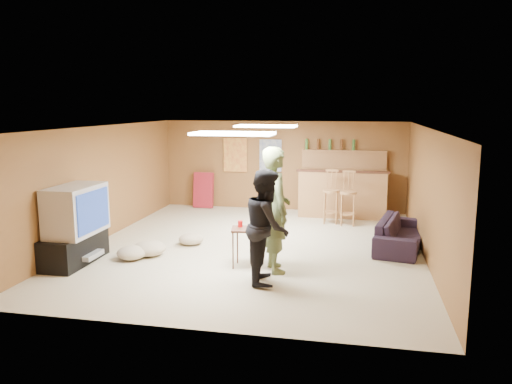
% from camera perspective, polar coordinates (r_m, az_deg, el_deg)
% --- Properties ---
extents(ground, '(7.00, 7.00, 0.00)m').
position_cam_1_polar(ground, '(9.26, -0.25, -6.32)').
color(ground, '#BBAE8E').
rests_on(ground, ground).
extents(ceiling, '(6.00, 7.00, 0.02)m').
position_cam_1_polar(ceiling, '(8.90, -0.26, 7.42)').
color(ceiling, silver).
rests_on(ceiling, ground).
extents(wall_back, '(6.00, 0.02, 2.20)m').
position_cam_1_polar(wall_back, '(12.42, 3.06, 3.02)').
color(wall_back, brown).
rests_on(wall_back, ground).
extents(wall_front, '(6.00, 0.02, 2.20)m').
position_cam_1_polar(wall_front, '(5.71, -7.50, -5.28)').
color(wall_front, brown).
rests_on(wall_front, ground).
extents(wall_left, '(0.02, 7.00, 2.20)m').
position_cam_1_polar(wall_left, '(10.06, -17.24, 0.96)').
color(wall_left, brown).
rests_on(wall_left, ground).
extents(wall_right, '(0.02, 7.00, 2.20)m').
position_cam_1_polar(wall_right, '(8.90, 19.00, -0.25)').
color(wall_right, brown).
rests_on(wall_right, ground).
extents(tv_stand, '(0.55, 1.30, 0.50)m').
position_cam_1_polar(tv_stand, '(8.83, -20.03, -6.06)').
color(tv_stand, black).
rests_on(tv_stand, ground).
extents(dvd_box, '(0.35, 0.50, 0.08)m').
position_cam_1_polar(dvd_box, '(8.74, -18.75, -6.82)').
color(dvd_box, '#B2B2B7').
rests_on(dvd_box, tv_stand).
extents(tv_body, '(0.60, 1.10, 0.80)m').
position_cam_1_polar(tv_body, '(8.64, -19.88, -1.95)').
color(tv_body, '#B2B2B7').
rests_on(tv_body, tv_stand).
extents(tv_screen, '(0.02, 0.95, 0.65)m').
position_cam_1_polar(tv_screen, '(8.48, -18.09, -2.06)').
color(tv_screen, navy).
rests_on(tv_screen, tv_body).
extents(bar_counter, '(2.00, 0.60, 1.10)m').
position_cam_1_polar(bar_counter, '(11.83, 9.84, -0.15)').
color(bar_counter, '#976437').
rests_on(bar_counter, ground).
extents(bar_lip, '(2.10, 0.12, 0.05)m').
position_cam_1_polar(bar_lip, '(11.50, 9.88, 2.33)').
color(bar_lip, '#3A1D12').
rests_on(bar_lip, bar_counter).
extents(bar_shelf, '(2.00, 0.18, 0.05)m').
position_cam_1_polar(bar_shelf, '(12.15, 10.04, 4.63)').
color(bar_shelf, '#976437').
rests_on(bar_shelf, bar_backing).
extents(bar_backing, '(2.00, 0.14, 0.60)m').
position_cam_1_polar(bar_backing, '(12.20, 10.00, 3.23)').
color(bar_backing, '#976437').
rests_on(bar_backing, bar_counter).
extents(poster_left, '(0.60, 0.03, 0.85)m').
position_cam_1_polar(poster_left, '(12.59, -2.38, 4.26)').
color(poster_left, '#BF3F26').
rests_on(poster_left, wall_back).
extents(poster_right, '(0.55, 0.03, 0.80)m').
position_cam_1_polar(poster_right, '(12.40, 1.66, 4.18)').
color(poster_right, '#334C99').
rests_on(poster_right, wall_back).
extents(folding_chair_stack, '(0.50, 0.26, 0.91)m').
position_cam_1_polar(folding_chair_stack, '(12.77, -6.01, 0.22)').
color(folding_chair_stack, maroon).
rests_on(folding_chair_stack, ground).
extents(ceiling_panel_front, '(1.20, 0.60, 0.04)m').
position_cam_1_polar(ceiling_panel_front, '(7.44, -2.64, 6.69)').
color(ceiling_panel_front, white).
rests_on(ceiling_panel_front, ceiling).
extents(ceiling_panel_back, '(1.20, 0.60, 0.04)m').
position_cam_1_polar(ceiling_panel_back, '(10.07, 1.15, 7.54)').
color(ceiling_panel_back, white).
rests_on(ceiling_panel_back, ceiling).
extents(person_olive, '(0.72, 0.85, 1.96)m').
position_cam_1_polar(person_olive, '(7.76, 2.23, -2.03)').
color(person_olive, '#58643A').
rests_on(person_olive, ground).
extents(person_black, '(0.76, 0.91, 1.68)m').
position_cam_1_polar(person_black, '(7.30, 1.26, -3.91)').
color(person_black, black).
rests_on(person_black, ground).
extents(sofa, '(1.09, 1.98, 0.55)m').
position_cam_1_polar(sofa, '(9.52, 16.23, -4.56)').
color(sofa, black).
rests_on(sofa, ground).
extents(tray_table, '(0.56, 0.48, 0.64)m').
position_cam_1_polar(tray_table, '(8.08, -1.00, -6.38)').
color(tray_table, '#3A1D12').
rests_on(tray_table, ground).
extents(cup_red_near, '(0.09, 0.09, 0.10)m').
position_cam_1_polar(cup_red_near, '(8.06, -1.81, -3.66)').
color(cup_red_near, '#B90C0D').
rests_on(cup_red_near, tray_table).
extents(cup_red_far, '(0.08, 0.08, 0.10)m').
position_cam_1_polar(cup_red_far, '(7.86, -0.47, -4.03)').
color(cup_red_far, '#B90C0D').
rests_on(cup_red_far, tray_table).
extents(cup_blue, '(0.08, 0.08, 0.11)m').
position_cam_1_polar(cup_blue, '(8.04, -0.07, -3.69)').
color(cup_blue, navy).
rests_on(cup_blue, tray_table).
extents(bar_stool_left, '(0.44, 0.44, 1.13)m').
position_cam_1_polar(bar_stool_left, '(11.12, 8.57, -0.68)').
color(bar_stool_left, '#976437').
rests_on(bar_stool_left, ground).
extents(bar_stool_right, '(0.42, 0.42, 1.06)m').
position_cam_1_polar(bar_stool_right, '(11.00, 10.48, -1.04)').
color(bar_stool_right, '#976437').
rests_on(bar_stool_right, ground).
extents(cushion_near_tv, '(0.74, 0.74, 0.26)m').
position_cam_1_polar(cushion_near_tv, '(8.93, -12.11, -6.30)').
color(cushion_near_tv, tan).
rests_on(cushion_near_tv, ground).
extents(cushion_mid, '(0.53, 0.53, 0.21)m').
position_cam_1_polar(cushion_mid, '(9.49, -7.44, -5.34)').
color(cushion_mid, tan).
rests_on(cushion_mid, ground).
extents(cushion_far, '(0.66, 0.66, 0.23)m').
position_cam_1_polar(cushion_far, '(8.79, -14.01, -6.74)').
color(cushion_far, tan).
rests_on(cushion_far, ground).
extents(bottle_row, '(1.20, 0.08, 0.26)m').
position_cam_1_polar(bottle_row, '(12.13, 8.44, 5.40)').
color(bottle_row, '#3F7233').
rests_on(bottle_row, bar_shelf).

